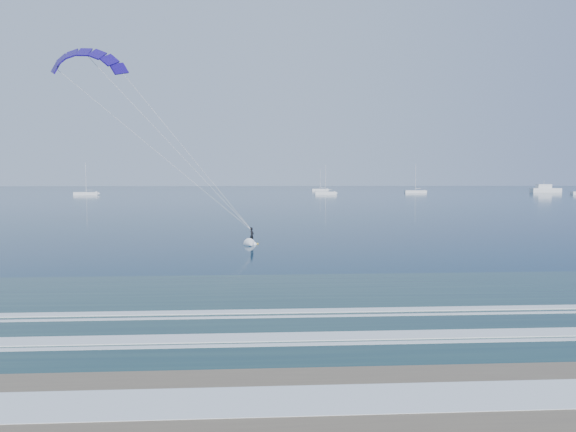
{
  "coord_description": "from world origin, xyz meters",
  "views": [
    {
      "loc": [
        -4.46,
        -14.53,
        6.35
      ],
      "look_at": [
        -2.01,
        27.74,
        3.28
      ],
      "focal_mm": 32.0,
      "sensor_mm": 36.0,
      "label": 1
    }
  ],
  "objects_px": {
    "kitesurfer_rig": "(172,146)",
    "sailboat_3": "(320,190)",
    "sailboat_1": "(86,193)",
    "sailboat_4": "(415,191)",
    "motor_yacht": "(545,189)",
    "sailboat_2": "(326,193)"
  },
  "relations": [
    {
      "from": "sailboat_1",
      "to": "sailboat_2",
      "type": "xyz_separation_m",
      "value": [
        94.99,
        0.65,
        -0.0
      ]
    },
    {
      "from": "motor_yacht",
      "to": "sailboat_4",
      "type": "bearing_deg",
      "value": -175.05
    },
    {
      "from": "kitesurfer_rig",
      "to": "sailboat_2",
      "type": "distance_m",
      "value": 163.47
    },
    {
      "from": "sailboat_1",
      "to": "sailboat_2",
      "type": "bearing_deg",
      "value": 0.39
    },
    {
      "from": "kitesurfer_rig",
      "to": "sailboat_2",
      "type": "bearing_deg",
      "value": 77.59
    },
    {
      "from": "motor_yacht",
      "to": "sailboat_3",
      "type": "height_order",
      "value": "sailboat_3"
    },
    {
      "from": "kitesurfer_rig",
      "to": "sailboat_3",
      "type": "xyz_separation_m",
      "value": [
        40.17,
        220.17,
        -8.65
      ]
    },
    {
      "from": "kitesurfer_rig",
      "to": "sailboat_4",
      "type": "bearing_deg",
      "value": 66.5
    },
    {
      "from": "sailboat_4",
      "to": "motor_yacht",
      "type": "bearing_deg",
      "value": 4.95
    },
    {
      "from": "kitesurfer_rig",
      "to": "sailboat_4",
      "type": "relative_size",
      "value": 1.45
    },
    {
      "from": "kitesurfer_rig",
      "to": "sailboat_1",
      "type": "distance_m",
      "value": 169.92
    },
    {
      "from": "kitesurfer_rig",
      "to": "sailboat_3",
      "type": "relative_size",
      "value": 1.64
    },
    {
      "from": "motor_yacht",
      "to": "sailboat_4",
      "type": "relative_size",
      "value": 1.05
    },
    {
      "from": "sailboat_3",
      "to": "sailboat_4",
      "type": "height_order",
      "value": "sailboat_4"
    },
    {
      "from": "sailboat_3",
      "to": "motor_yacht",
      "type": "bearing_deg",
      "value": -17.71
    },
    {
      "from": "sailboat_2",
      "to": "sailboat_4",
      "type": "xyz_separation_m",
      "value": [
        43.97,
        22.33,
        0.01
      ]
    },
    {
      "from": "sailboat_2",
      "to": "sailboat_4",
      "type": "height_order",
      "value": "sailboat_4"
    },
    {
      "from": "sailboat_1",
      "to": "sailboat_4",
      "type": "bearing_deg",
      "value": 9.39
    },
    {
      "from": "sailboat_2",
      "to": "sailboat_4",
      "type": "relative_size",
      "value": 0.91
    },
    {
      "from": "motor_yacht",
      "to": "sailboat_1",
      "type": "bearing_deg",
      "value": -172.0
    },
    {
      "from": "motor_yacht",
      "to": "sailboat_3",
      "type": "relative_size",
      "value": 1.19
    },
    {
      "from": "motor_yacht",
      "to": "sailboat_3",
      "type": "distance_m",
      "value": 108.05
    }
  ]
}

